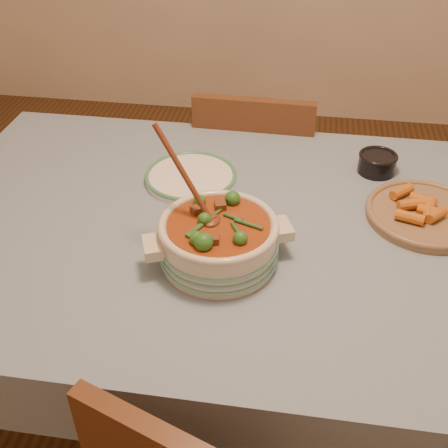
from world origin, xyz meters
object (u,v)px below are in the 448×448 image
white_plate (191,177)px  stew_casserole (218,237)px  condiment_bowl (377,162)px  dining_table (239,252)px  fried_plate (425,213)px  chair_far (254,181)px

white_plate → stew_casserole: bearing=-68.2°
stew_casserole → condiment_bowl: bearing=49.9°
stew_casserole → white_plate: bearing=111.8°
dining_table → fried_plate: 0.49m
chair_far → condiment_bowl: bearing=141.9°
dining_table → fried_plate: size_ratio=5.36×
condiment_bowl → fried_plate: bearing=-63.7°
stew_casserole → white_plate: (-0.13, 0.34, -0.06)m
dining_table → stew_casserole: 0.22m
dining_table → condiment_bowl: (0.36, 0.32, 0.12)m
white_plate → fried_plate: 0.64m
white_plate → chair_far: bearing=72.0°
stew_casserole → fried_plate: 0.56m
dining_table → chair_far: size_ratio=1.94×
condiment_bowl → fried_plate: (0.11, -0.22, -0.01)m
stew_casserole → condiment_bowl: (0.39, 0.47, -0.04)m
white_plate → condiment_bowl: condiment_bowl is taller
dining_table → chair_far: 0.65m
condiment_bowl → chair_far: (-0.38, 0.31, -0.30)m
white_plate → chair_far: 0.54m
dining_table → white_plate: (-0.17, 0.19, 0.10)m
white_plate → condiment_bowl: size_ratio=2.18×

